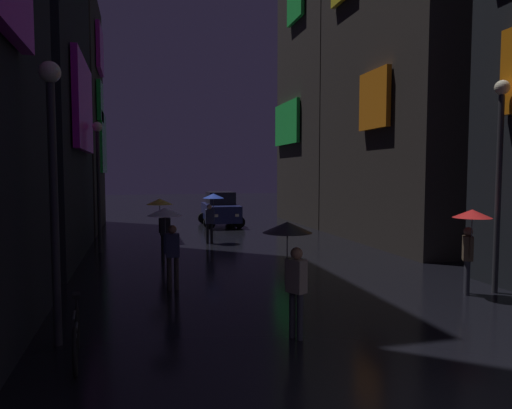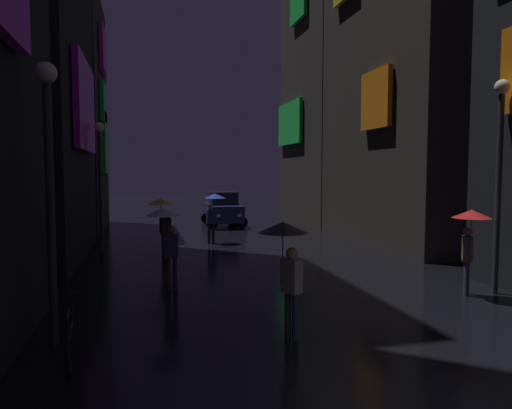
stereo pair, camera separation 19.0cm
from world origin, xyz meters
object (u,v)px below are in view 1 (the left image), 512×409
object	(u,v)px
car_distant	(220,209)
pedestrian_midstreet_centre_red	(471,228)
pedestrian_foreground_left_yellow	(161,212)
streetlamp_right_near	(499,160)
streetlamp_left_far	(98,170)
pedestrian_far_right_clear	(167,225)
streetlamp_left_near	(53,167)
bicycle_parked_at_storefront	(76,337)
pedestrian_foreground_right_black	(290,247)
pedestrian_near_crossing_blue	(212,204)

from	to	relation	value
car_distant	pedestrian_midstreet_centre_red	bearing A→B (deg)	-78.54
pedestrian_foreground_left_yellow	car_distant	size ratio (longest dim) A/B	0.51
streetlamp_right_near	streetlamp_left_far	bearing A→B (deg)	139.43
pedestrian_far_right_clear	streetlamp_left_far	xyz separation A→B (m)	(-2.11, 6.27, 1.43)
pedestrian_far_right_clear	streetlamp_right_near	bearing A→B (deg)	-16.22
streetlamp_left_near	car_distant	bearing A→B (deg)	70.72
pedestrian_far_right_clear	bicycle_parked_at_storefront	size ratio (longest dim) A/B	1.17
pedestrian_foreground_right_black	streetlamp_right_near	size ratio (longest dim) A/B	0.40
pedestrian_foreground_left_yellow	pedestrian_foreground_right_black	bearing A→B (deg)	-77.04
pedestrian_midstreet_centre_red	car_distant	size ratio (longest dim) A/B	0.51
pedestrian_far_right_clear	pedestrian_midstreet_centre_red	world-z (taller)	same
pedestrian_midstreet_centre_red	pedestrian_foreground_left_yellow	distance (m)	9.56
pedestrian_midstreet_centre_red	streetlamp_left_far	size ratio (longest dim) A/B	0.44
pedestrian_midstreet_centre_red	bicycle_parked_at_storefront	xyz separation A→B (m)	(-8.78, -1.69, -1.28)
pedestrian_midstreet_centre_red	bicycle_parked_at_storefront	bearing A→B (deg)	-169.08
bicycle_parked_at_storefront	pedestrian_far_right_clear	bearing A→B (deg)	67.16
streetlamp_left_far	streetlamp_right_near	distance (m)	13.17
pedestrian_near_crossing_blue	bicycle_parked_at_storefront	size ratio (longest dim) A/B	1.17
pedestrian_near_crossing_blue	car_distant	bearing A→B (deg)	76.69
pedestrian_far_right_clear	car_distant	bearing A→B (deg)	74.40
pedestrian_midstreet_centre_red	streetlamp_left_near	world-z (taller)	streetlamp_left_near
streetlamp_left_near	pedestrian_midstreet_centre_red	bearing A→B (deg)	5.58
streetlamp_left_near	streetlamp_right_near	xyz separation A→B (m)	(10.00, 0.96, 0.21)
car_distant	streetlamp_left_near	distance (m)	18.07
pedestrian_far_right_clear	pedestrian_foreground_right_black	xyz separation A→B (m)	(1.92, -3.93, 0.00)
streetlamp_left_near	bicycle_parked_at_storefront	bearing A→B (deg)	-63.42
pedestrian_midstreet_centre_red	car_distant	bearing A→B (deg)	101.46
streetlamp_left_far	bicycle_parked_at_storefront	bearing A→B (deg)	-87.79
streetlamp_left_near	pedestrian_foreground_left_yellow	bearing A→B (deg)	73.63
pedestrian_far_right_clear	streetlamp_right_near	distance (m)	8.38
pedestrian_midstreet_centre_red	pedestrian_far_right_clear	bearing A→B (deg)	161.52
car_distant	streetlamp_left_near	size ratio (longest dim) A/B	0.86
pedestrian_foreground_right_black	streetlamp_right_near	world-z (taller)	streetlamp_right_near
pedestrian_far_right_clear	car_distant	world-z (taller)	pedestrian_far_right_clear
streetlamp_right_near	pedestrian_near_crossing_blue	bearing A→B (deg)	119.85
bicycle_parked_at_storefront	car_distant	size ratio (longest dim) A/B	0.43
pedestrian_midstreet_centre_red	streetlamp_left_near	size ratio (longest dim) A/B	0.44
pedestrian_near_crossing_blue	bicycle_parked_at_storefront	distance (m)	12.21
pedestrian_midstreet_centre_red	streetlamp_left_near	bearing A→B (deg)	-174.42
car_distant	streetlamp_left_near	world-z (taller)	streetlamp_left_near
pedestrian_foreground_right_black	streetlamp_left_near	bearing A→B (deg)	170.54
pedestrian_far_right_clear	streetlamp_left_near	xyz separation A→B (m)	(-2.11, -3.26, 1.42)
pedestrian_near_crossing_blue	streetlamp_left_far	size ratio (longest dim) A/B	0.44
pedestrian_midstreet_centre_red	streetlamp_left_far	bearing A→B (deg)	136.76
pedestrian_near_crossing_blue	streetlamp_left_near	size ratio (longest dim) A/B	0.44
streetlamp_left_far	streetlamp_left_near	size ratio (longest dim) A/B	1.00
streetlamp_right_near	pedestrian_foreground_left_yellow	bearing A→B (deg)	140.57
pedestrian_foreground_left_yellow	streetlamp_left_near	world-z (taller)	streetlamp_left_near
car_distant	streetlamp_left_far	xyz separation A→B (m)	(-5.92, -7.41, 2.17)
streetlamp_left_near	pedestrian_foreground_right_black	bearing A→B (deg)	-9.46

